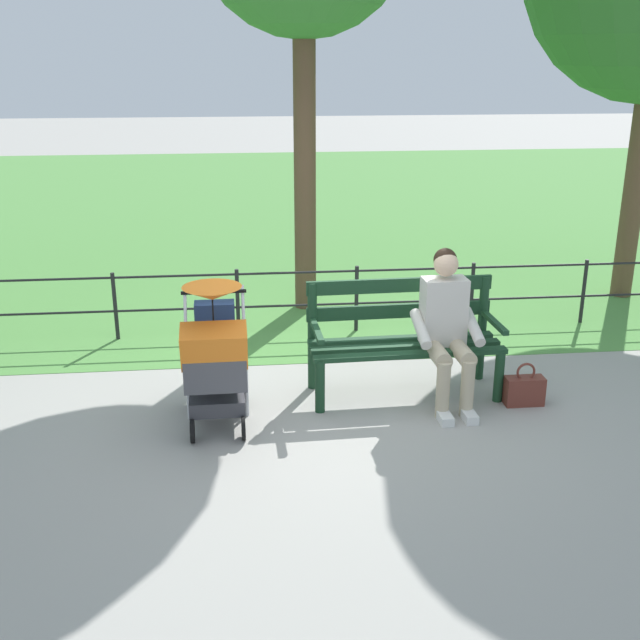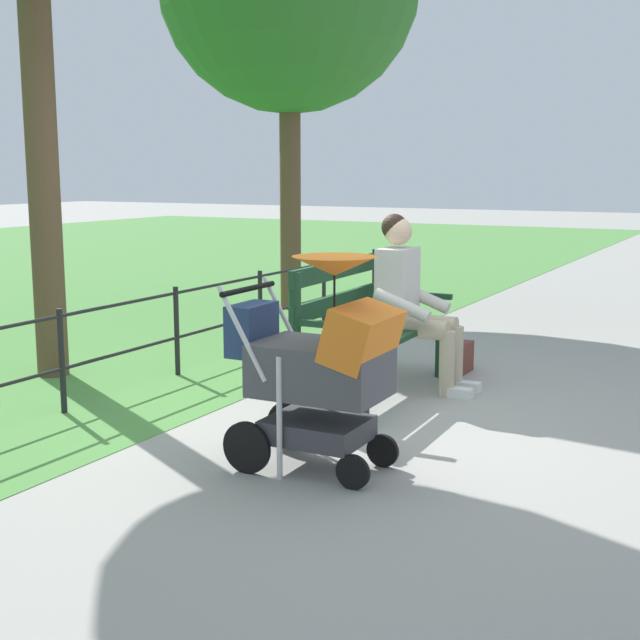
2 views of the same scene
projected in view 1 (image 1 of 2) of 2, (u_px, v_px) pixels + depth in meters
The scene contains 7 objects.
ground_plane at pixel (313, 400), 6.48m from camera, with size 60.00×60.00×0.00m, color #9E9B93.
grass_lawn at pixel (269, 204), 14.74m from camera, with size 40.00×16.00×0.01m, color #518E42.
park_bench at pixel (403, 333), 6.49m from camera, with size 1.62×0.65×0.96m.
person_on_bench at pixel (447, 324), 6.26m from camera, with size 0.54×0.74×1.28m.
stroller at pixel (215, 354), 5.87m from camera, with size 0.52×0.90×1.15m.
handbag at pixel (524, 390), 6.36m from camera, with size 0.32×0.14×0.37m.
park_fence at pixel (345, 292), 7.94m from camera, with size 8.59×0.04×0.70m.
Camera 1 is at (0.55, 5.87, 2.77)m, focal length 43.29 mm.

